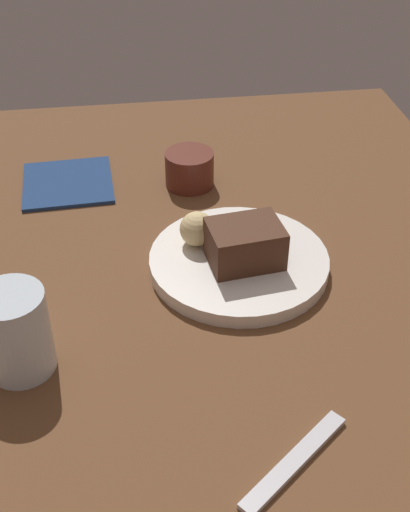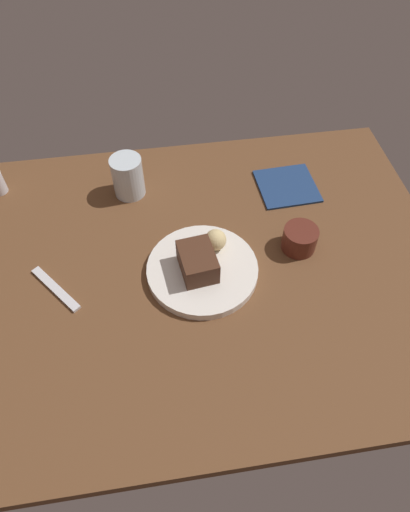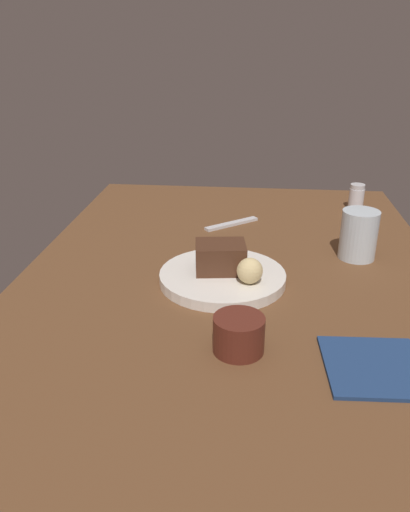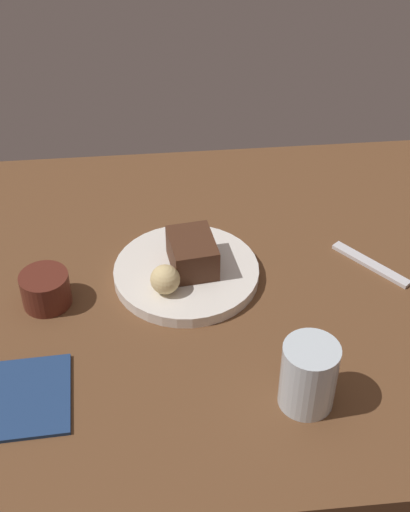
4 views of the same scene
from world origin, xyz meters
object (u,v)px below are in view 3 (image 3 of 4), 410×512
at_px(water_glass, 359,235).
at_px(coffee_cup, 239,334).
at_px(dessert_spoon, 232,224).
at_px(folded_napkin, 375,367).
at_px(bread_roll, 250,271).
at_px(dessert_plate, 222,277).
at_px(chocolate_cake_slice, 221,257).
at_px(salt_shaker, 356,197).

bearing_deg(water_glass, coffee_cup, -32.59).
bearing_deg(dessert_spoon, folded_napkin, 73.63).
xyz_separation_m(water_glass, coffee_cup, (0.37, -0.24, -0.02)).
bearing_deg(coffee_cup, dessert_spoon, -176.06).
bearing_deg(dessert_spoon, bread_roll, 59.41).
bearing_deg(folded_napkin, dessert_plate, -137.18).
height_order(dessert_spoon, folded_napkin, dessert_spoon).
xyz_separation_m(chocolate_cake_slice, water_glass, (-0.13, 0.28, 0.00)).
height_order(chocolate_cake_slice, bread_roll, chocolate_cake_slice).
height_order(chocolate_cake_slice, salt_shaker, chocolate_cake_slice).
bearing_deg(dessert_plate, coffee_cup, 9.82).
relative_size(salt_shaker, water_glass, 0.67).
xyz_separation_m(dessert_plate, folded_napkin, (0.25, 0.23, -0.01)).
relative_size(dessert_plate, coffee_cup, 3.11).
bearing_deg(water_glass, dessert_spoon, -122.09).
distance_m(dessert_plate, salt_shaker, 0.57).
distance_m(dessert_plate, dessert_spoon, 0.31).
bearing_deg(bread_roll, folded_napkin, 40.25).
bearing_deg(dessert_spoon, dessert_plate, 51.01).
xyz_separation_m(salt_shaker, coffee_cup, (0.69, -0.29, -0.01)).
bearing_deg(folded_napkin, bread_roll, -139.75).
bearing_deg(bread_roll, chocolate_cake_slice, -130.17).
bearing_deg(chocolate_cake_slice, water_glass, 115.30).
relative_size(salt_shaker, folded_napkin, 0.49).
xyz_separation_m(dessert_plate, dessert_spoon, (-0.31, 0.00, -0.01)).
bearing_deg(chocolate_cake_slice, dessert_spoon, 178.69).
bearing_deg(coffee_cup, folded_napkin, 82.21).
height_order(salt_shaker, dessert_spoon, salt_shaker).
relative_size(salt_shaker, coffee_cup, 0.90).
distance_m(bread_roll, folded_napkin, 0.28).
height_order(chocolate_cake_slice, water_glass, water_glass).
bearing_deg(coffee_cup, bread_roll, 176.21).
height_order(water_glass, coffee_cup, water_glass).
distance_m(water_glass, folded_napkin, 0.40).
bearing_deg(water_glass, chocolate_cake_slice, -64.70).
bearing_deg(chocolate_cake_slice, folded_napkin, 42.23).
bearing_deg(chocolate_cake_slice, coffee_cup, 10.55).
bearing_deg(bread_roll, salt_shaker, 151.38).
bearing_deg(water_glass, dessert_plate, -62.51).
relative_size(dessert_plate, dessert_spoon, 1.60).
bearing_deg(folded_napkin, chocolate_cake_slice, -137.77).
bearing_deg(salt_shaker, bread_roll, -28.62).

